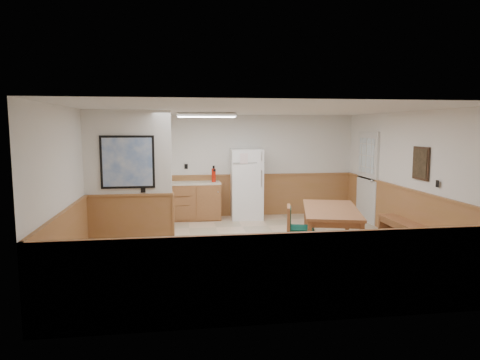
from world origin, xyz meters
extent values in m
plane|color=tan|center=(0.00, 0.00, 0.00)|extent=(6.00, 6.00, 0.00)
cube|color=silver|center=(0.00, 0.00, 2.50)|extent=(6.00, 6.00, 0.02)
cube|color=white|center=(0.00, 3.00, 1.25)|extent=(6.00, 0.02, 2.50)
cube|color=white|center=(3.00, 0.00, 1.25)|extent=(0.02, 6.00, 2.50)
cube|color=white|center=(-3.00, 0.00, 1.25)|extent=(0.02, 6.00, 2.50)
cube|color=#A06740|center=(0.00, 2.98, 0.50)|extent=(6.00, 0.04, 1.00)
cube|color=#A06740|center=(2.98, 0.00, 0.50)|extent=(0.04, 6.00, 1.00)
cube|color=#A06740|center=(-2.98, 0.00, 0.50)|extent=(0.04, 6.00, 1.00)
cube|color=white|center=(-2.25, 0.20, 1.75)|extent=(1.50, 0.15, 1.50)
cube|color=#A06740|center=(-2.25, 0.20, 0.50)|extent=(1.50, 0.17, 1.00)
cube|color=black|center=(-2.25, 0.10, 1.60)|extent=(0.92, 0.03, 0.92)
cube|color=white|center=(-2.25, 0.09, 1.60)|extent=(0.84, 0.01, 0.84)
cube|color=brown|center=(-1.10, 2.68, 0.43)|extent=(1.40, 0.60, 0.86)
cube|color=brown|center=(-2.57, 2.68, 0.43)|extent=(0.06, 0.60, 0.86)
cube|color=brown|center=(-1.83, 2.68, 0.43)|extent=(0.06, 0.60, 0.86)
cube|color=beige|center=(-1.50, 2.68, 0.88)|extent=(2.20, 0.60, 0.04)
cube|color=beige|center=(-1.50, 2.98, 0.95)|extent=(2.20, 0.02, 0.10)
cube|color=silver|center=(2.97, 1.90, 1.02)|extent=(0.05, 1.02, 2.15)
cube|color=silver|center=(2.96, 1.90, 1.02)|extent=(0.04, 0.90, 2.05)
cube|color=silver|center=(2.94, 1.90, 1.55)|extent=(0.02, 0.76, 0.80)
cube|color=silver|center=(-2.10, 2.98, 1.55)|extent=(0.80, 0.03, 1.00)
cube|color=white|center=(-2.10, 2.96, 1.55)|extent=(0.70, 0.01, 0.90)
cube|color=#311F13|center=(2.97, -0.30, 1.55)|extent=(0.03, 0.50, 0.60)
cube|color=black|center=(2.95, -0.30, 1.55)|extent=(0.01, 0.42, 0.52)
cube|color=silver|center=(-0.80, 1.30, 2.45)|extent=(1.20, 0.30, 0.08)
cube|color=white|center=(-0.80, 1.30, 2.40)|extent=(1.15, 0.25, 0.01)
cube|color=white|center=(0.24, 2.63, 0.84)|extent=(0.78, 0.74, 1.68)
cube|color=silver|center=(0.53, 2.27, 1.53)|extent=(0.03, 0.02, 0.22)
cube|color=silver|center=(0.53, 2.27, 1.01)|extent=(0.03, 0.02, 0.40)
cube|color=#9F5D3A|center=(1.32, -0.24, 0.72)|extent=(1.39, 2.06, 0.05)
cube|color=#9F5D3A|center=(1.32, -0.24, 0.65)|extent=(1.27, 1.93, 0.10)
cube|color=#9F5D3A|center=(0.70, -0.98, 0.35)|extent=(0.09, 0.09, 0.70)
cube|color=#9F5D3A|center=(1.15, 0.72, 0.35)|extent=(0.09, 0.09, 0.70)
cube|color=#9F5D3A|center=(1.49, -1.19, 0.35)|extent=(0.09, 0.09, 0.70)
cube|color=#9F5D3A|center=(1.94, 0.51, 0.35)|extent=(0.09, 0.09, 0.70)
cube|color=#9F5D3A|center=(2.80, -0.26, 0.42)|extent=(0.40, 1.73, 0.05)
cube|color=#9F5D3A|center=(2.80, -1.08, 0.20)|extent=(0.36, 0.06, 0.40)
cube|color=#9F5D3A|center=(2.80, 0.55, 0.20)|extent=(0.36, 0.06, 0.40)
cube|color=#9F5D3A|center=(0.70, -0.45, 0.42)|extent=(0.58, 0.58, 0.06)
cube|color=#105243|center=(0.70, -0.45, 0.47)|extent=(0.53, 0.53, 0.03)
cube|color=#9F5D3A|center=(0.50, -0.40, 0.65)|extent=(0.17, 0.48, 0.40)
cube|color=#105243|center=(0.29, -0.35, 0.65)|extent=(0.12, 0.41, 0.34)
cube|color=#9F5D3A|center=(0.44, -0.60, 0.20)|extent=(0.05, 0.05, 0.39)
cube|color=#9F5D3A|center=(0.55, -0.20, 0.20)|extent=(0.05, 0.05, 0.39)
cube|color=#9F5D3A|center=(0.85, -0.71, 0.20)|extent=(0.05, 0.05, 0.39)
cube|color=#9F5D3A|center=(0.95, -0.30, 0.20)|extent=(0.05, 0.05, 0.39)
cylinder|color=red|center=(-0.55, 2.65, 1.06)|extent=(0.12, 0.12, 0.32)
cylinder|color=black|center=(-0.55, 2.65, 1.25)|extent=(0.05, 0.05, 0.07)
cylinder|color=green|center=(-2.15, 2.67, 1.01)|extent=(0.08, 0.08, 0.22)
camera|label=1|loc=(-1.36, -7.47, 2.20)|focal=32.00mm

